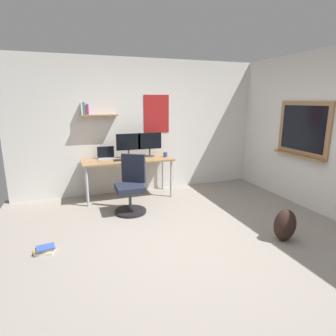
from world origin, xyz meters
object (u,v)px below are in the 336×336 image
object	(u,v)px
book_stack_on_floor	(45,250)
keyboard	(124,160)
laptop	(106,156)
computer_mouse	(139,158)
monitor_primary	(128,144)
office_chair	(131,188)
backpack	(285,225)
desk	(128,163)
coffee_mug	(165,155)
monitor_secondary	(150,143)

from	to	relation	value
book_stack_on_floor	keyboard	bearing A→B (deg)	51.09
laptop	computer_mouse	xyz separation A→B (m)	(0.57, -0.23, -0.04)
monitor_primary	keyboard	bearing A→B (deg)	-124.86
computer_mouse	office_chair	bearing A→B (deg)	-114.61
backpack	desk	bearing A→B (deg)	123.79
computer_mouse	laptop	bearing A→B (deg)	158.28
desk	backpack	world-z (taller)	desk
desk	coffee_mug	size ratio (longest dim) A/B	18.15
desk	laptop	xyz separation A→B (m)	(-0.38, 0.15, 0.12)
office_chair	backpack	size ratio (longest dim) A/B	2.20
coffee_mug	computer_mouse	bearing A→B (deg)	-174.69
monitor_primary	monitor_secondary	size ratio (longest dim) A/B	1.00
office_chair	laptop	bearing A→B (deg)	107.43
office_chair	monitor_primary	bearing A→B (deg)	80.26
monitor_primary	backpack	world-z (taller)	monitor_primary
office_chair	keyboard	size ratio (longest dim) A/B	2.57
backpack	book_stack_on_floor	world-z (taller)	backpack
office_chair	computer_mouse	distance (m)	0.80
desk	computer_mouse	size ratio (longest dim) A/B	16.05
office_chair	keyboard	world-z (taller)	office_chair
laptop	keyboard	distance (m)	0.37
monitor_primary	keyboard	world-z (taller)	monitor_primary
coffee_mug	backpack	world-z (taller)	coffee_mug
monitor_primary	coffee_mug	distance (m)	0.74
desk	monitor_secondary	xyz separation A→B (m)	(0.46, 0.10, 0.34)
office_chair	backpack	world-z (taller)	office_chair
laptop	monitor_primary	world-z (taller)	monitor_primary
office_chair	monitor_secondary	distance (m)	1.17
monitor_primary	book_stack_on_floor	xyz separation A→B (m)	(-1.43, -1.79, -0.97)
monitor_secondary	backpack	xyz separation A→B (m)	(1.14, -2.49, -0.80)
laptop	book_stack_on_floor	xyz separation A→B (m)	(-1.01, -1.84, -0.76)
desk	keyboard	xyz separation A→B (m)	(-0.08, -0.08, 0.08)
laptop	office_chair	bearing A→B (deg)	-72.57
monitor_secondary	coffee_mug	bearing A→B (deg)	-25.20
keyboard	desk	bearing A→B (deg)	43.23
book_stack_on_floor	monitor_primary	bearing A→B (deg)	51.48
computer_mouse	book_stack_on_floor	size ratio (longest dim) A/B	0.42
laptop	book_stack_on_floor	size ratio (longest dim) A/B	1.26
laptop	computer_mouse	distance (m)	0.62
monitor_secondary	book_stack_on_floor	xyz separation A→B (m)	(-1.84, -1.79, -0.97)
monitor_primary	coffee_mug	world-z (taller)	monitor_primary
laptop	monitor_secondary	distance (m)	0.86
laptop	book_stack_on_floor	bearing A→B (deg)	-118.73
laptop	monitor_primary	bearing A→B (deg)	-6.59
desk	keyboard	world-z (taller)	keyboard
coffee_mug	backpack	xyz separation A→B (m)	(0.86, -2.36, -0.57)
coffee_mug	book_stack_on_floor	distance (m)	2.79
desk	coffee_mug	world-z (taller)	coffee_mug
laptop	book_stack_on_floor	world-z (taller)	laptop
keyboard	backpack	world-z (taller)	keyboard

